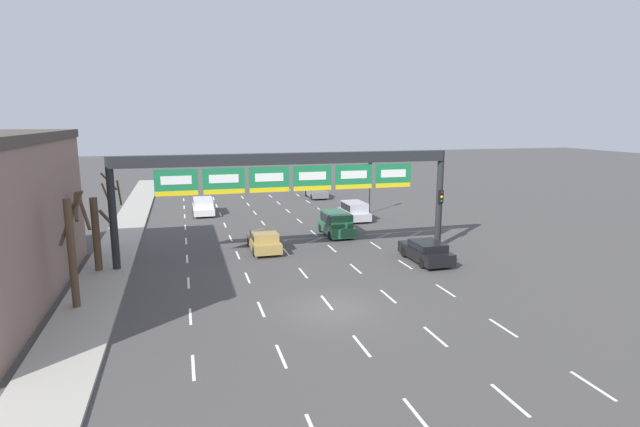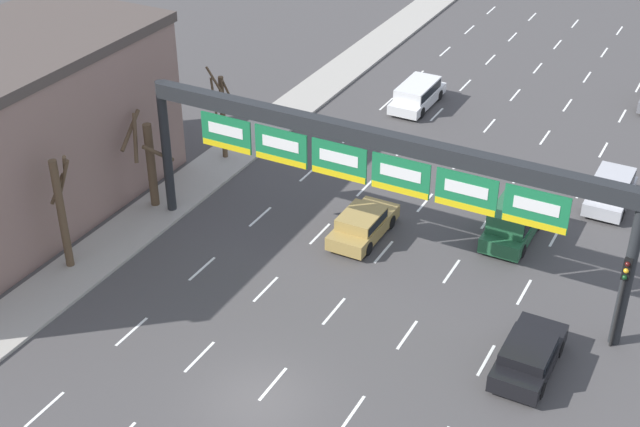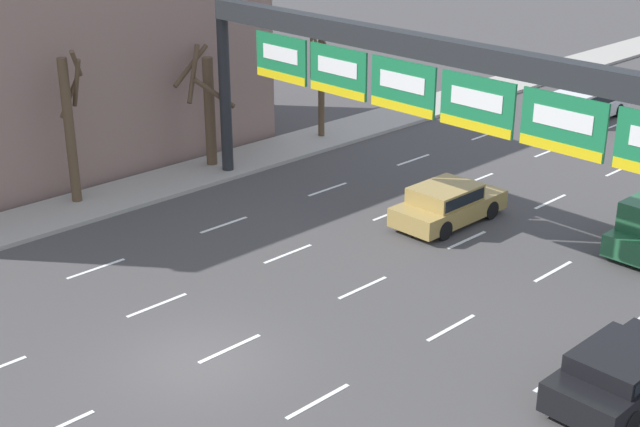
{
  "view_description": "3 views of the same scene",
  "coord_description": "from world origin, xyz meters",
  "px_view_note": "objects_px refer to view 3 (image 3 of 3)",
  "views": [
    {
      "loc": [
        -6.64,
        -21.62,
        9.04
      ],
      "look_at": [
        1.87,
        8.98,
        2.96
      ],
      "focal_mm": 28.0,
      "sensor_mm": 36.0,
      "label": 1
    },
    {
      "loc": [
        13.24,
        -20.31,
        22.72
      ],
      "look_at": [
        -0.95,
        6.55,
        4.2
      ],
      "focal_mm": 50.0,
      "sensor_mm": 36.0,
      "label": 2
    },
    {
      "loc": [
        16.03,
        -11.2,
        11.98
      ],
      "look_at": [
        -1.19,
        5.38,
        2.2
      ],
      "focal_mm": 50.0,
      "sensor_mm": 36.0,
      "label": 3
    }
  ],
  "objects_px": {
    "sign_gantry": "(445,79)",
    "car_black": "(623,372)",
    "suv_white": "(587,102)",
    "tree_bare_closest": "(207,104)",
    "tree_bare_second": "(70,124)",
    "tree_bare_third": "(321,78)",
    "car_gold": "(447,203)"
  },
  "relations": [
    {
      "from": "sign_gantry",
      "to": "car_black",
      "type": "xyz_separation_m",
      "value": [
        8.13,
        -3.18,
        -4.97
      ]
    },
    {
      "from": "sign_gantry",
      "to": "car_gold",
      "type": "bearing_deg",
      "value": 121.62
    },
    {
      "from": "car_gold",
      "to": "tree_bare_second",
      "type": "height_order",
      "value": "tree_bare_second"
    },
    {
      "from": "suv_white",
      "to": "car_black",
      "type": "height_order",
      "value": "suv_white"
    },
    {
      "from": "car_black",
      "to": "tree_bare_second",
      "type": "xyz_separation_m",
      "value": [
        -19.95,
        -2.8,
        2.31
      ]
    },
    {
      "from": "suv_white",
      "to": "car_gold",
      "type": "relative_size",
      "value": 1.12
    },
    {
      "from": "suv_white",
      "to": "tree_bare_closest",
      "type": "height_order",
      "value": "tree_bare_closest"
    },
    {
      "from": "sign_gantry",
      "to": "suv_white",
      "type": "relative_size",
      "value": 4.52
    },
    {
      "from": "tree_bare_third",
      "to": "sign_gantry",
      "type": "bearing_deg",
      "value": -27.23
    },
    {
      "from": "tree_bare_second",
      "to": "car_gold",
      "type": "bearing_deg",
      "value": 38.46
    },
    {
      "from": "sign_gantry",
      "to": "tree_bare_closest",
      "type": "height_order",
      "value": "sign_gantry"
    },
    {
      "from": "sign_gantry",
      "to": "car_black",
      "type": "bearing_deg",
      "value": -21.39
    },
    {
      "from": "car_black",
      "to": "tree_bare_third",
      "type": "relative_size",
      "value": 0.82
    },
    {
      "from": "car_black",
      "to": "tree_bare_second",
      "type": "height_order",
      "value": "tree_bare_second"
    },
    {
      "from": "sign_gantry",
      "to": "tree_bare_third",
      "type": "distance_m",
      "value": 13.14
    },
    {
      "from": "car_black",
      "to": "tree_bare_closest",
      "type": "xyz_separation_m",
      "value": [
        -19.88,
        3.14,
        1.93
      ]
    },
    {
      "from": "tree_bare_closest",
      "to": "car_black",
      "type": "bearing_deg",
      "value": -8.98
    },
    {
      "from": "sign_gantry",
      "to": "tree_bare_second",
      "type": "xyz_separation_m",
      "value": [
        -11.82,
        -5.98,
        -2.66
      ]
    },
    {
      "from": "sign_gantry",
      "to": "car_black",
      "type": "height_order",
      "value": "sign_gantry"
    },
    {
      "from": "suv_white",
      "to": "tree_bare_second",
      "type": "height_order",
      "value": "tree_bare_second"
    },
    {
      "from": "sign_gantry",
      "to": "car_black",
      "type": "distance_m",
      "value": 10.04
    },
    {
      "from": "suv_white",
      "to": "tree_bare_closest",
      "type": "distance_m",
      "value": 18.68
    },
    {
      "from": "car_black",
      "to": "car_gold",
      "type": "height_order",
      "value": "car_gold"
    },
    {
      "from": "car_black",
      "to": "tree_bare_third",
      "type": "distance_m",
      "value": 21.62
    },
    {
      "from": "car_gold",
      "to": "tree_bare_closest",
      "type": "height_order",
      "value": "tree_bare_closest"
    },
    {
      "from": "suv_white",
      "to": "tree_bare_third",
      "type": "bearing_deg",
      "value": -119.99
    },
    {
      "from": "sign_gantry",
      "to": "car_gold",
      "type": "height_order",
      "value": "sign_gantry"
    },
    {
      "from": "sign_gantry",
      "to": "tree_bare_closest",
      "type": "relative_size",
      "value": 4.6
    },
    {
      "from": "tree_bare_third",
      "to": "suv_white",
      "type": "bearing_deg",
      "value": 60.01
    },
    {
      "from": "tree_bare_closest",
      "to": "tree_bare_third",
      "type": "bearing_deg",
      "value": 86.49
    },
    {
      "from": "car_gold",
      "to": "suv_white",
      "type": "bearing_deg",
      "value": 102.95
    },
    {
      "from": "tree_bare_third",
      "to": "tree_bare_second",
      "type": "bearing_deg",
      "value": -92.07
    }
  ]
}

